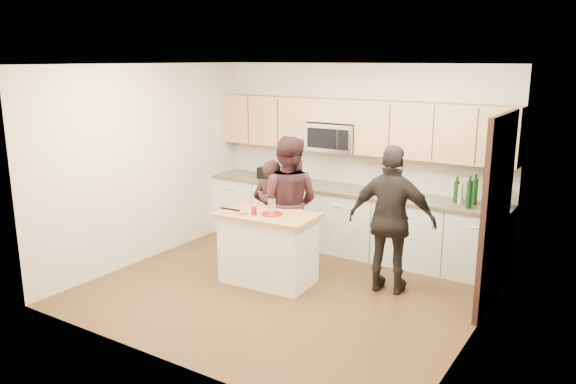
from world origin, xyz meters
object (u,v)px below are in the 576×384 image
Objects in this scene: island at (268,248)px; woman_right at (392,220)px; woman_center at (288,203)px; woman_left at (272,213)px; toaster at (269,173)px.

woman_right is (1.40, 0.55, 0.44)m from island.
woman_right is at bearing 165.37° from woman_center.
woman_left is at bearing -8.23° from woman_right.
woman_center is at bearing 164.53° from woman_left.
woman_left is at bearing -14.63° from woman_center.
woman_center reaches higher than toaster.
woman_left is 0.81× the size of woman_center.
woman_right reaches higher than woman_left.
woman_left is at bearing 116.33° from island.
toaster is (-1.06, 1.57, 0.57)m from island.
woman_left reaches higher than toaster.
island is at bearing -55.86° from toaster.
woman_right is at bearing 164.53° from woman_left.
woman_right is at bearing 17.83° from island.
woman_center is (0.25, 0.00, 0.17)m from woman_left.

